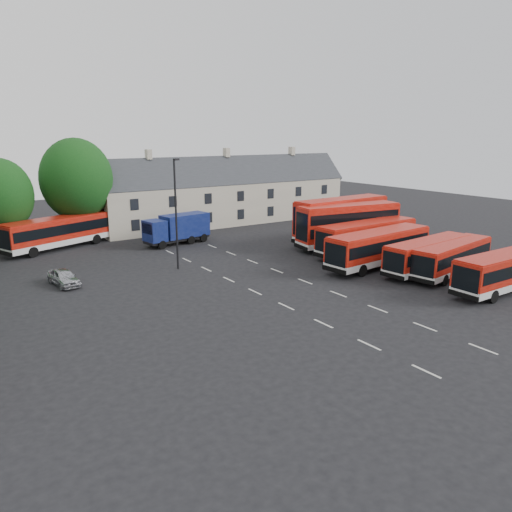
# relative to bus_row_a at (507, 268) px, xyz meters

# --- Properties ---
(ground) EXTENTS (140.00, 140.00, 0.00)m
(ground) POSITION_rel_bus_row_a_xyz_m (-16.36, 8.60, -1.84)
(ground) COLOR black
(ground) RESTS_ON ground
(lane_markings) EXTENTS (5.15, 33.80, 0.01)m
(lane_markings) POSITION_rel_bus_row_a_xyz_m (-13.86, 10.60, -1.83)
(lane_markings) COLOR beige
(lane_markings) RESTS_ON ground
(terrace_houses) EXTENTS (35.70, 7.13, 10.06)m
(terrace_houses) POSITION_rel_bus_row_a_xyz_m (-2.36, 38.60, 2.02)
(terrace_houses) COLOR beige
(terrace_houses) RESTS_ON ground
(bus_row_a) EXTENTS (10.82, 2.57, 3.06)m
(bus_row_a) POSITION_rel_bus_row_a_xyz_m (0.00, 0.00, 0.00)
(bus_row_a) COLOR silver
(bus_row_a) RESTS_ON ground
(bus_row_b) EXTENTS (10.51, 4.07, 2.90)m
(bus_row_b) POSITION_rel_bus_row_a_xyz_m (0.29, 5.09, -0.09)
(bus_row_b) COLOR silver
(bus_row_b) RESTS_ON ground
(bus_row_c) EXTENTS (10.52, 3.41, 2.92)m
(bus_row_c) POSITION_rel_bus_row_a_xyz_m (-0.54, 6.86, -0.08)
(bus_row_c) COLOR silver
(bus_row_c) RESTS_ON ground
(bus_row_d) EXTENTS (11.96, 3.75, 3.33)m
(bus_row_d) POSITION_rel_bus_row_a_xyz_m (-2.74, 10.62, 0.16)
(bus_row_d) COLOR silver
(bus_row_d) RESTS_ON ground
(bus_row_e) EXTENTS (11.92, 3.18, 3.34)m
(bus_row_e) POSITION_rel_bus_row_a_xyz_m (-0.22, 14.55, 0.17)
(bus_row_e) COLOR silver
(bus_row_e) RESTS_ON ground
(bus_dd_south) EXTENTS (11.73, 4.23, 4.70)m
(bus_dd_south) POSITION_rel_bus_row_a_xyz_m (0.32, 17.80, 0.84)
(bus_dd_south) COLOR silver
(bus_dd_south) RESTS_ON ground
(bus_dd_north) EXTENTS (12.20, 3.38, 4.95)m
(bus_dd_north) POSITION_rel_bus_row_a_xyz_m (1.80, 20.49, 0.98)
(bus_dd_north) COLOR silver
(bus_dd_north) RESTS_ON ground
(bus_north) EXTENTS (12.03, 6.94, 3.36)m
(bus_north) POSITION_rel_bus_row_a_xyz_m (-25.47, 34.52, 0.18)
(bus_north) COLOR silver
(bus_north) RESTS_ON ground
(box_truck) EXTENTS (7.70, 3.44, 3.25)m
(box_truck) POSITION_rel_bus_row_a_xyz_m (-13.91, 29.73, -0.01)
(box_truck) COLOR black
(box_truck) RESTS_ON ground
(silver_car) EXTENTS (2.11, 4.12, 1.34)m
(silver_car) POSITION_rel_bus_row_a_xyz_m (-28.25, 20.59, -1.17)
(silver_car) COLOR #ACAEB4
(silver_car) RESTS_ON ground
(lamppost) EXTENTS (0.67, 0.45, 9.84)m
(lamppost) POSITION_rel_bus_row_a_xyz_m (-18.39, 20.16, 3.41)
(lamppost) COLOR black
(lamppost) RESTS_ON ground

